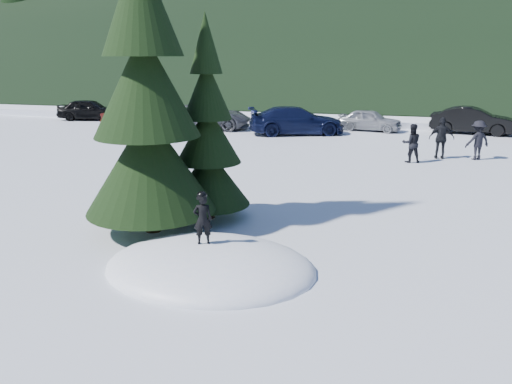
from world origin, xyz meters
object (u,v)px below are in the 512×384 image
(adult_1, at_px, (442,138))
(adult_2, at_px, (478,140))
(car_0, at_px, (89,110))
(car_4, at_px, (370,120))
(spruce_tall, at_px, (146,98))
(spruce_short, at_px, (208,142))
(child_skier, at_px, (203,219))
(car_1, at_px, (135,118))
(car_2, at_px, (206,116))
(adult_0, at_px, (411,143))
(car_5, at_px, (473,120))
(car_3, at_px, (296,121))

(adult_1, relative_size, adult_2, 1.06)
(car_0, xyz_separation_m, car_4, (18.82, -0.04, -0.09))
(spruce_tall, xyz_separation_m, adult_2, (9.16, 11.85, -2.49))
(adult_1, xyz_separation_m, adult_2, (1.46, 0.19, -0.05))
(spruce_short, relative_size, child_skier, 5.04)
(car_0, relative_size, car_1, 1.05)
(adult_1, bearing_deg, car_2, -25.01)
(car_1, bearing_deg, adult_1, -104.01)
(adult_0, bearing_deg, adult_2, -168.97)
(child_skier, distance_m, adult_1, 14.46)
(spruce_tall, relative_size, car_2, 1.58)
(adult_1, bearing_deg, car_4, -66.99)
(car_2, bearing_deg, adult_0, -130.03)
(spruce_short, relative_size, car_1, 1.34)
(car_4, bearing_deg, car_0, 100.43)
(adult_2, relative_size, car_0, 0.40)
(spruce_tall, xyz_separation_m, adult_0, (6.45, 10.52, -2.52))
(child_skier, distance_m, car_1, 21.20)
(child_skier, height_order, car_5, child_skier)
(adult_0, xyz_separation_m, adult_1, (1.25, 1.14, 0.08))
(spruce_short, relative_size, adult_2, 3.23)
(spruce_tall, distance_m, adult_0, 12.60)
(adult_1, height_order, car_1, adult_1)
(car_3, height_order, car_5, car_3)
(spruce_tall, height_order, car_4, spruce_tall)
(adult_1, distance_m, car_0, 23.50)
(adult_2, xyz_separation_m, car_3, (-8.76, 4.95, -0.06))
(car_2, bearing_deg, car_3, -105.77)
(adult_2, bearing_deg, car_5, -124.78)
(child_skier, relative_size, car_5, 0.23)
(car_0, bearing_deg, adult_0, -124.07)
(car_2, bearing_deg, car_0, 68.88)
(car_3, bearing_deg, car_2, 62.40)
(adult_1, distance_m, car_4, 8.36)
(adult_0, bearing_deg, adult_1, -152.63)
(car_3, relative_size, car_4, 1.44)
(car_1, height_order, car_5, car_5)
(child_skier, height_order, car_0, child_skier)
(car_2, relative_size, car_5, 1.19)
(car_0, bearing_deg, car_3, -110.91)
(adult_2, xyz_separation_m, car_5, (0.82, 7.83, -0.08))
(adult_0, relative_size, adult_1, 0.91)
(car_0, xyz_separation_m, car_1, (5.16, -3.07, -0.06))
(spruce_short, bearing_deg, adult_1, 56.86)
(adult_0, distance_m, car_4, 9.04)
(car_2, xyz_separation_m, car_5, (15.23, 2.25, -0.01))
(car_2, height_order, car_4, car_2)
(car_1, xyz_separation_m, car_2, (4.11, 1.16, 0.10))
(car_0, relative_size, car_2, 0.77)
(car_2, height_order, car_3, car_3)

